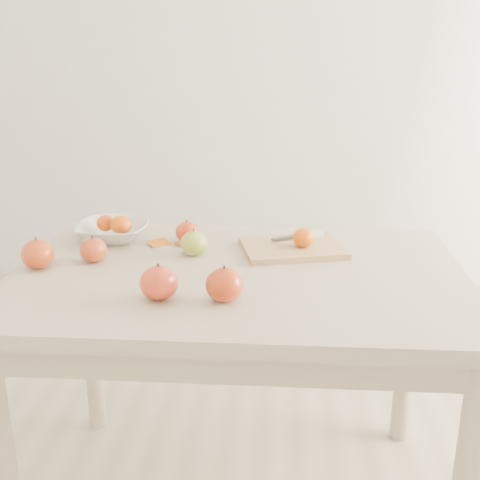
{
  "coord_description": "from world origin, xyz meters",
  "views": [
    {
      "loc": [
        0.11,
        -1.49,
        1.34
      ],
      "look_at": [
        0.0,
        0.05,
        0.82
      ],
      "focal_mm": 45.0,
      "sensor_mm": 36.0,
      "label": 1
    }
  ],
  "objects": [
    {
      "name": "orange_peel_b",
      "position": [
        -0.18,
        0.2,
        0.75
      ],
      "size": [
        0.06,
        0.05,
        0.01
      ],
      "primitive_type": "cube",
      "rotation": [
        -0.14,
        0.0,
        -0.58
      ],
      "color": "orange",
      "rests_on": "table"
    },
    {
      "name": "cutting_board",
      "position": [
        0.14,
        0.17,
        0.76
      ],
      "size": [
        0.33,
        0.27,
        0.02
      ],
      "primitive_type": "cube",
      "rotation": [
        0.0,
        0.0,
        0.24
      ],
      "color": "tan",
      "rests_on": "table"
    },
    {
      "name": "apple_red_c",
      "position": [
        -0.17,
        -0.19,
        0.79
      ],
      "size": [
        0.09,
        0.09,
        0.08
      ],
      "primitive_type": "ellipsoid",
      "color": "maroon",
      "rests_on": "table"
    },
    {
      "name": "paring_knife",
      "position": [
        0.19,
        0.24,
        0.78
      ],
      "size": [
        0.16,
        0.09,
        0.01
      ],
      "color": "white",
      "rests_on": "cutting_board"
    },
    {
      "name": "table",
      "position": [
        0.0,
        0.0,
        0.65
      ],
      "size": [
        1.2,
        0.8,
        0.75
      ],
      "color": "#C3AE93",
      "rests_on": "ground"
    },
    {
      "name": "orange_peel_a",
      "position": [
        -0.25,
        0.19,
        0.75
      ],
      "size": [
        0.07,
        0.07,
        0.01
      ],
      "primitive_type": "cube",
      "rotation": [
        0.21,
        0.0,
        0.63
      ],
      "color": "#CD5F0E",
      "rests_on": "table"
    },
    {
      "name": "apple_red_e",
      "position": [
        -0.02,
        -0.19,
        0.79
      ],
      "size": [
        0.09,
        0.09,
        0.08
      ],
      "primitive_type": "ellipsoid",
      "color": "#8B0906",
      "rests_on": "table"
    },
    {
      "name": "bowl_tangerine_near",
      "position": [
        -0.43,
        0.24,
        0.8
      ],
      "size": [
        0.06,
        0.06,
        0.05
      ],
      "primitive_type": "ellipsoid",
      "color": "red",
      "rests_on": "fruit_bowl"
    },
    {
      "name": "apple_red_a",
      "position": [
        -0.17,
        0.23,
        0.78
      ],
      "size": [
        0.07,
        0.07,
        0.06
      ],
      "primitive_type": "ellipsoid",
      "color": "#A0130C",
      "rests_on": "table"
    },
    {
      "name": "apple_green",
      "position": [
        -0.14,
        0.12,
        0.78
      ],
      "size": [
        0.08,
        0.08,
        0.07
      ],
      "primitive_type": "ellipsoid",
      "color": "#6D9A19",
      "rests_on": "table"
    },
    {
      "name": "board_tangerine",
      "position": [
        0.17,
        0.16,
        0.8
      ],
      "size": [
        0.06,
        0.06,
        0.05
      ],
      "primitive_type": "ellipsoid",
      "color": "#D45307",
      "rests_on": "cutting_board"
    },
    {
      "name": "apple_red_b",
      "position": [
        -0.41,
        0.04,
        0.78
      ],
      "size": [
        0.08,
        0.08,
        0.07
      ],
      "primitive_type": "ellipsoid",
      "color": "maroon",
      "rests_on": "table"
    },
    {
      "name": "apple_red_d",
      "position": [
        -0.54,
        -0.01,
        0.79
      ],
      "size": [
        0.09,
        0.09,
        0.08
      ],
      "primitive_type": "ellipsoid",
      "color": "#890803",
      "rests_on": "table"
    },
    {
      "name": "bowl_tangerine_far",
      "position": [
        -0.37,
        0.22,
        0.8
      ],
      "size": [
        0.06,
        0.06,
        0.06
      ],
      "primitive_type": "ellipsoid",
      "color": "#E15D07",
      "rests_on": "fruit_bowl"
    },
    {
      "name": "fruit_bowl",
      "position": [
        -0.4,
        0.23,
        0.78
      ],
      "size": [
        0.22,
        0.22,
        0.05
      ],
      "primitive_type": "imported",
      "color": "silver",
      "rests_on": "table"
    }
  ]
}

